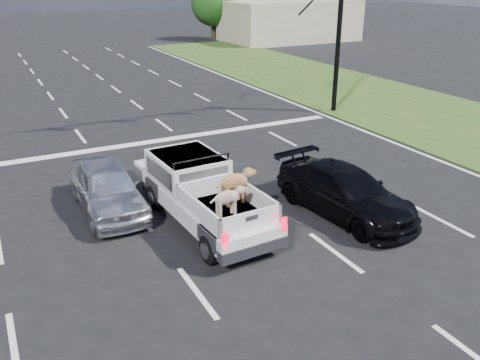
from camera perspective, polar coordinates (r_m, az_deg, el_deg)
The scene contains 11 objects.
ground at distance 11.35m, azimuth 3.45°, elevation -10.16°, with size 160.00×160.00×0.00m, color black.
road_markings at distance 16.71m, azimuth -8.04°, elevation 0.77°, with size 17.75×60.00×0.01m.
grass_shoulder_right at distance 23.69m, azimuth 23.70°, elevation 5.63°, with size 8.00×60.00×0.06m, color #204214.
traffic_signal at distance 22.34m, azimuth 6.12°, elevation 18.74°, with size 9.11×0.31×7.00m.
building_right at distance 50.25m, azimuth 5.54°, elevation 17.38°, with size 12.00×7.00×3.60m, color #BBA88F.
tree_far_d at distance 50.80m, azimuth -3.03°, elevation 19.18°, with size 4.20×4.20×5.40m.
tree_far_e at distance 54.59m, azimuth 5.10°, elevation 19.35°, with size 4.20×4.20×5.40m.
tree_far_f at distance 58.00m, azimuth 10.43°, elevation 19.26°, with size 4.20×4.20×5.40m.
pickup_truck at distance 13.08m, azimuth -4.14°, elevation -1.42°, with size 2.02×4.85×1.78m.
silver_sedan at distance 14.24m, azimuth -14.69°, elevation -0.84°, with size 1.56×3.89×1.32m, color silver.
black_coupe at distance 13.87m, azimuth 11.70°, elevation -1.30°, with size 1.78×4.38×1.27m, color black.
Camera 1 is at (-4.98, -8.18, 6.10)m, focal length 38.00 mm.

